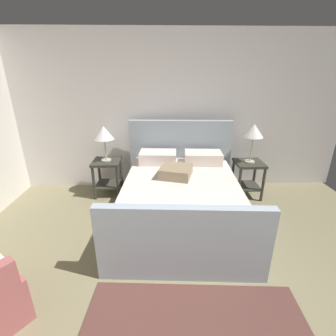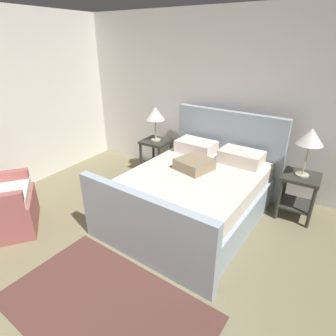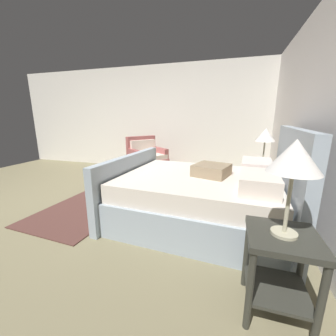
{
  "view_description": "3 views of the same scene",
  "coord_description": "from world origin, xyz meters",
  "px_view_note": "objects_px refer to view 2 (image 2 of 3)",
  "views": [
    {
      "loc": [
        -0.32,
        -0.69,
        1.93
      ],
      "look_at": [
        -0.25,
        1.92,
        0.91
      ],
      "focal_mm": 25.99,
      "sensor_mm": 36.0,
      "label": 1
    },
    {
      "loc": [
        1.28,
        -0.58,
        2.14
      ],
      "look_at": [
        -0.37,
        2.09,
        0.67
      ],
      "focal_mm": 29.3,
      "sensor_mm": 36.0,
      "label": 2
    },
    {
      "loc": [
        2.47,
        2.57,
        1.34
      ],
      "look_at": [
        0.09,
        1.83,
        0.73
      ],
      "focal_mm": 22.42,
      "sensor_mm": 36.0,
      "label": 3
    }
  ],
  "objects_px": {
    "nightstand_left": "(156,151)",
    "table_lamp_left": "(155,114)",
    "bed": "(195,191)",
    "nightstand_right": "(299,189)",
    "table_lamp_right": "(311,138)"
  },
  "relations": [
    {
      "from": "bed",
      "to": "nightstand_right",
      "type": "bearing_deg",
      "value": 30.57
    },
    {
      "from": "nightstand_left",
      "to": "table_lamp_left",
      "type": "bearing_deg",
      "value": 99.46
    },
    {
      "from": "nightstand_right",
      "to": "table_lamp_right",
      "type": "bearing_deg",
      "value": 63.43
    },
    {
      "from": "table_lamp_right",
      "to": "nightstand_left",
      "type": "height_order",
      "value": "table_lamp_right"
    },
    {
      "from": "bed",
      "to": "table_lamp_left",
      "type": "distance_m",
      "value": 1.57
    },
    {
      "from": "nightstand_right",
      "to": "table_lamp_left",
      "type": "bearing_deg",
      "value": 176.64
    },
    {
      "from": "nightstand_right",
      "to": "table_lamp_right",
      "type": "height_order",
      "value": "table_lamp_right"
    },
    {
      "from": "nightstand_right",
      "to": "bed",
      "type": "bearing_deg",
      "value": -149.43
    },
    {
      "from": "table_lamp_right",
      "to": "table_lamp_left",
      "type": "relative_size",
      "value": 1.09
    },
    {
      "from": "nightstand_left",
      "to": "bed",
      "type": "bearing_deg",
      "value": -35.2
    },
    {
      "from": "nightstand_right",
      "to": "nightstand_left",
      "type": "xyz_separation_m",
      "value": [
        -2.31,
        0.14,
        0.0
      ]
    },
    {
      "from": "bed",
      "to": "nightstand_right",
      "type": "relative_size",
      "value": 3.66
    },
    {
      "from": "table_lamp_right",
      "to": "table_lamp_left",
      "type": "height_order",
      "value": "table_lamp_right"
    },
    {
      "from": "nightstand_right",
      "to": "table_lamp_right",
      "type": "distance_m",
      "value": 0.69
    },
    {
      "from": "bed",
      "to": "nightstand_left",
      "type": "bearing_deg",
      "value": 144.8
    }
  ]
}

